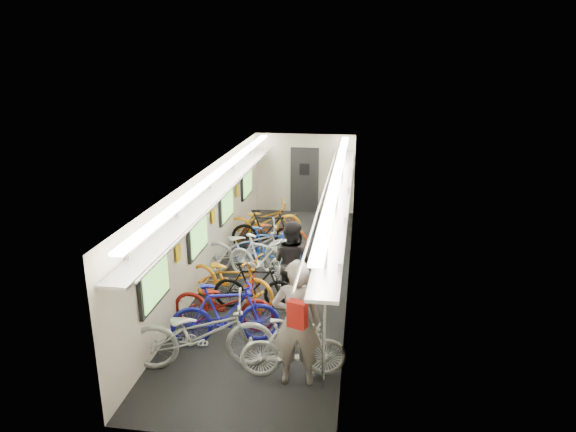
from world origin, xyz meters
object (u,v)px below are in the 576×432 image
(passenger_near, at_px, (297,323))
(backpack, at_px, (297,314))
(bicycle_0, at_px, (202,333))
(bicycle_1, at_px, (225,314))
(passenger_mid, at_px, (291,262))

(passenger_near, height_order, backpack, passenger_near)
(bicycle_0, xyz_separation_m, bicycle_1, (0.18, 0.71, -0.03))
(bicycle_0, height_order, backpack, backpack)
(passenger_near, xyz_separation_m, backpack, (0.05, -0.32, 0.31))
(bicycle_0, distance_m, bicycle_1, 0.73)
(bicycle_0, xyz_separation_m, passenger_near, (1.48, -0.17, 0.39))
(bicycle_0, relative_size, bicycle_1, 1.21)
(passenger_mid, relative_size, backpack, 4.34)
(bicycle_1, distance_m, passenger_near, 1.62)
(bicycle_0, bearing_deg, passenger_near, -108.68)
(bicycle_1, xyz_separation_m, passenger_mid, (0.87, 1.71, 0.28))
(bicycle_1, distance_m, backpack, 1.94)
(bicycle_0, bearing_deg, backpack, -119.87)
(bicycle_1, height_order, backpack, backpack)
(bicycle_0, height_order, bicycle_1, bicycle_0)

